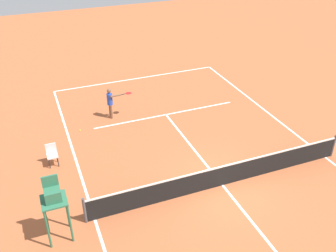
{
  "coord_description": "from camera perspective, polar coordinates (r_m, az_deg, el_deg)",
  "views": [
    {
      "loc": [
        6.27,
        9.96,
        9.67
      ],
      "look_at": [
        0.82,
        -3.75,
        0.8
      ],
      "focal_mm": 40.51,
      "sensor_mm": 36.0,
      "label": 1
    }
  ],
  "objects": [
    {
      "name": "tennis_net",
      "position": [
        14.93,
        8.33,
        -7.32
      ],
      "size": [
        10.85,
        0.1,
        1.07
      ],
      "color": "#4C4C51",
      "rests_on": "ground"
    },
    {
      "name": "court_lines",
      "position": [
        15.23,
        8.19,
        -8.78
      ],
      "size": [
        10.25,
        22.29,
        0.01
      ],
      "color": "white",
      "rests_on": "ground"
    },
    {
      "name": "umpire_chair",
      "position": [
        12.57,
        -16.84,
        -10.54
      ],
      "size": [
        0.8,
        0.8,
        2.41
      ],
      "color": "#2D6B4C",
      "rests_on": "ground"
    },
    {
      "name": "ground_plane",
      "position": [
        15.24,
        8.19,
        -8.79
      ],
      "size": [
        60.0,
        60.0,
        0.0
      ],
      "primitive_type": "plane",
      "color": "#AD5933"
    },
    {
      "name": "tennis_ball",
      "position": [
        18.86,
        -13.12,
        -0.63
      ],
      "size": [
        0.07,
        0.07,
        0.07
      ],
      "primitive_type": "sphere",
      "color": "#CCE033",
      "rests_on": "ground"
    },
    {
      "name": "player_serving",
      "position": [
        19.31,
        -8.59,
        3.79
      ],
      "size": [
        1.25,
        0.52,
        1.61
      ],
      "rotation": [
        0.0,
        0.0,
        1.61
      ],
      "color": "brown",
      "rests_on": "ground"
    },
    {
      "name": "courtside_chair_mid",
      "position": [
        16.58,
        -17.06,
        -4.0
      ],
      "size": [
        0.44,
        0.46,
        0.95
      ],
      "color": "#262626",
      "rests_on": "ground"
    }
  ]
}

